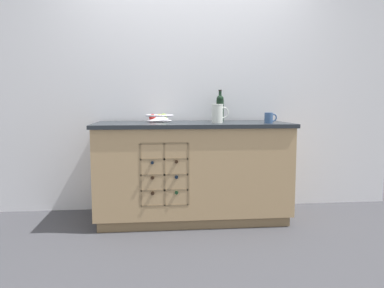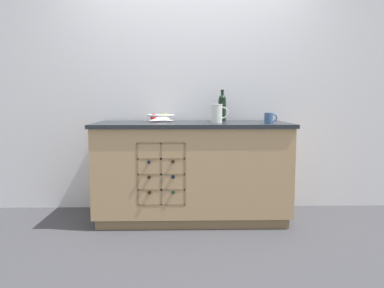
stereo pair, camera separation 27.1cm
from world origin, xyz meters
name	(u,v)px [view 1 (the left image)]	position (x,y,z in m)	size (l,w,h in m)	color
ground_plane	(192,218)	(0.00, 0.00, 0.00)	(14.00, 14.00, 0.00)	#424247
back_wall	(188,86)	(0.00, 0.43, 1.27)	(4.40, 0.06, 2.55)	white
kitchen_island	(192,170)	(0.00, 0.00, 0.47)	(1.80, 0.77, 0.92)	olive
fruit_bowl	(159,117)	(-0.30, 0.18, 0.96)	(0.27, 0.27, 0.08)	silver
white_pitcher	(218,113)	(0.23, -0.10, 1.01)	(0.16, 0.11, 0.17)	silver
ceramic_mug	(269,118)	(0.68, -0.19, 0.97)	(0.11, 0.08, 0.10)	#385684
standing_wine_bottle	(220,107)	(0.31, 0.24, 1.06)	(0.08, 0.08, 0.31)	black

